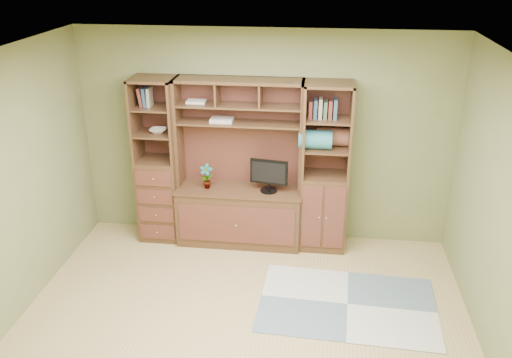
# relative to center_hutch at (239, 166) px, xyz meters

# --- Properties ---
(room) EXTENTS (4.60, 4.10, 2.64)m
(room) POSITION_rel_center_hutch_xyz_m (0.28, -1.73, 0.28)
(room) COLOR tan
(room) RESTS_ON ground
(center_hutch) EXTENTS (1.54, 0.53, 2.05)m
(center_hutch) POSITION_rel_center_hutch_xyz_m (0.00, 0.00, 0.00)
(center_hutch) COLOR #442A18
(center_hutch) RESTS_ON ground
(left_tower) EXTENTS (0.50, 0.45, 2.05)m
(left_tower) POSITION_rel_center_hutch_xyz_m (-1.00, 0.04, 0.00)
(left_tower) COLOR #442A18
(left_tower) RESTS_ON ground
(right_tower) EXTENTS (0.55, 0.45, 2.05)m
(right_tower) POSITION_rel_center_hutch_xyz_m (1.02, 0.04, 0.00)
(right_tower) COLOR #442A18
(right_tower) RESTS_ON ground
(rug) EXTENTS (1.87, 1.30, 0.01)m
(rug) POSITION_rel_center_hutch_xyz_m (1.31, -1.17, -1.02)
(rug) COLOR gray
(rug) RESTS_ON ground
(monitor) EXTENTS (0.48, 0.27, 0.55)m
(monitor) POSITION_rel_center_hutch_xyz_m (0.37, -0.03, -0.02)
(monitor) COLOR black
(monitor) RESTS_ON center_hutch
(orchid) EXTENTS (0.16, 0.11, 0.31)m
(orchid) POSITION_rel_center_hutch_xyz_m (-0.39, -0.03, -0.14)
(orchid) COLOR #AD503A
(orchid) RESTS_ON center_hutch
(magazines) EXTENTS (0.26, 0.19, 0.04)m
(magazines) POSITION_rel_center_hutch_xyz_m (-0.21, 0.09, 0.54)
(magazines) COLOR #BDB0A1
(magazines) RESTS_ON center_hutch
(bowl) EXTENTS (0.20, 0.20, 0.05)m
(bowl) POSITION_rel_center_hutch_xyz_m (-0.97, 0.04, 0.39)
(bowl) COLOR silver
(bowl) RESTS_ON left_tower
(blanket_teal) EXTENTS (0.38, 0.22, 0.22)m
(blanket_teal) POSITION_rel_center_hutch_xyz_m (0.89, -0.01, 0.37)
(blanket_teal) COLOR #2A6B70
(blanket_teal) RESTS_ON right_tower
(blanket_red) EXTENTS (0.39, 0.21, 0.21)m
(blanket_red) POSITION_rel_center_hutch_xyz_m (1.09, 0.12, 0.37)
(blanket_red) COLOR brown
(blanket_red) RESTS_ON right_tower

